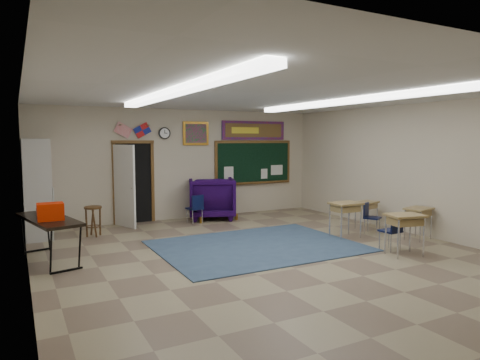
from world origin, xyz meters
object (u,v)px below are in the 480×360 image
wingback_armchair (212,198)px  wooden_stool (93,221)px  student_desk_front_left (345,218)px  student_desk_front_right (366,213)px  folding_table (49,237)px

wingback_armchair → wooden_stool: bearing=33.6°
student_desk_front_left → wingback_armchair: bearing=117.0°
student_desk_front_left → student_desk_front_right: 1.26m
folding_table → wooden_stool: size_ratio=2.95×
student_desk_front_right → wingback_armchair: bearing=117.0°
student_desk_front_left → folding_table: size_ratio=0.39×
student_desk_front_left → wooden_stool: size_ratio=1.16×
student_desk_front_left → wooden_stool: bearing=152.2°
wingback_armchair → wooden_stool: 3.36m
student_desk_front_right → wooden_stool: (-6.10, 2.22, -0.02)m
student_desk_front_right → wooden_stool: 6.49m
student_desk_front_left → student_desk_front_right: size_ratio=1.18×
wingback_armchair → folding_table: (-4.28, -2.47, -0.14)m
student_desk_front_left → student_desk_front_right: (1.14, 0.52, -0.07)m
folding_table → wooden_stool: folding_table is taller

